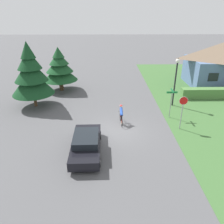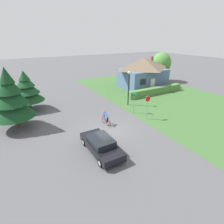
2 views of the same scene
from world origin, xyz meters
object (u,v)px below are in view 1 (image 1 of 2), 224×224
at_px(stop_sign, 183,107).
at_px(cottage_house, 222,63).
at_px(street_lamp, 176,74).
at_px(cyclist, 121,115).
at_px(conifer_tall_near, 31,74).
at_px(conifer_tall_far, 60,68).
at_px(sedan_left_lane, 86,144).
at_px(street_name_sign, 171,98).

bearing_deg(stop_sign, cottage_house, -122.53).
distance_m(cottage_house, street_lamp, 9.69).
distance_m(stop_sign, street_lamp, 4.76).
distance_m(cyclist, street_lamp, 6.69).
xyz_separation_m(cottage_house, conifer_tall_near, (-20.47, -6.18, 0.46)).
xyz_separation_m(cyclist, conifer_tall_far, (-6.35, 8.22, 1.86)).
xyz_separation_m(cyclist, street_lamp, (5.15, 3.59, 2.31)).
distance_m(sedan_left_lane, conifer_tall_near, 9.69).
height_order(sedan_left_lane, stop_sign, stop_sign).
relative_size(cottage_house, cyclist, 4.77).
relative_size(stop_sign, conifer_tall_near, 0.45).
bearing_deg(stop_sign, conifer_tall_far, -36.46).
bearing_deg(street_name_sign, conifer_tall_near, 167.57).
xyz_separation_m(sedan_left_lane, cyclist, (2.47, 3.86, 0.12)).
xyz_separation_m(sedan_left_lane, street_name_sign, (6.67, 4.89, 1.14)).
xyz_separation_m(stop_sign, conifer_tall_near, (-12.46, 4.69, 1.25)).
bearing_deg(cottage_house, sedan_left_lane, -137.26).
relative_size(sedan_left_lane, street_name_sign, 1.79).
relative_size(cyclist, conifer_tall_far, 0.35).
height_order(cyclist, street_name_sign, street_name_sign).
height_order(cyclist, conifer_tall_far, conifer_tall_far).
bearing_deg(conifer_tall_near, street_lamp, -0.57).
height_order(stop_sign, street_lamp, street_lamp).
height_order(sedan_left_lane, street_lamp, street_lamp).
distance_m(cyclist, street_name_sign, 4.44).
bearing_deg(stop_sign, conifer_tall_near, -16.79).
relative_size(cottage_house, stop_sign, 3.01).
distance_m(stop_sign, street_name_sign, 2.03).
height_order(sedan_left_lane, street_name_sign, street_name_sign).
xyz_separation_m(stop_sign, conifer_tall_far, (-10.84, 9.19, 0.74)).
distance_m(sedan_left_lane, cyclist, 4.58).
bearing_deg(street_lamp, cyclist, -145.13).
bearing_deg(sedan_left_lane, stop_sign, -68.40).
bearing_deg(sedan_left_lane, cottage_house, -48.32).
distance_m(street_lamp, conifer_tall_far, 12.41).
xyz_separation_m(cyclist, street_name_sign, (4.19, 1.04, 1.02)).
bearing_deg(cyclist, sedan_left_lane, 144.09).
xyz_separation_m(cottage_house, street_lamp, (-7.34, -6.31, 0.41)).
height_order(street_name_sign, conifer_tall_far, conifer_tall_far).
bearing_deg(cyclist, conifer_tall_near, 61.76).
xyz_separation_m(street_lamp, conifer_tall_near, (-13.13, 0.13, 0.05)).
bearing_deg(street_lamp, conifer_tall_near, 179.43).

